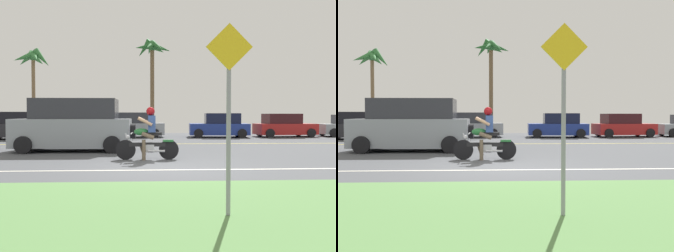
{
  "view_description": "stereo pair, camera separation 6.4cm",
  "coord_description": "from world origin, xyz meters",
  "views": [
    {
      "loc": [
        -0.24,
        -9.31,
        1.4
      ],
      "look_at": [
        0.47,
        4.13,
        0.98
      ],
      "focal_mm": 37.8,
      "sensor_mm": 36.0,
      "label": 1
    },
    {
      "loc": [
        -0.18,
        -9.31,
        1.4
      ],
      "look_at": [
        0.47,
        4.13,
        0.98
      ],
      "focal_mm": 37.8,
      "sensor_mm": 36.0,
      "label": 2
    }
  ],
  "objects": [
    {
      "name": "suv_nearby",
      "position": [
        -3.15,
        4.62,
        0.98
      ],
      "size": [
        4.62,
        2.14,
        2.03
      ],
      "color": "#8C939E",
      "rests_on": "ground"
    },
    {
      "name": "lane_line_near",
      "position": [
        0.0,
        -0.36,
        0.0
      ],
      "size": [
        50.4,
        0.12,
        0.01
      ],
      "primitive_type": "cube",
      "color": "silver",
      "rests_on": "ground"
    },
    {
      "name": "lane_line_far",
      "position": [
        0.0,
        7.73,
        0.0
      ],
      "size": [
        50.4,
        0.12,
        0.01
      ],
      "primitive_type": "cube",
      "color": "yellow",
      "rests_on": "ground"
    },
    {
      "name": "parked_car_1",
      "position": [
        -1.42,
        13.17,
        0.73
      ],
      "size": [
        4.44,
        2.01,
        1.56
      ],
      "color": "#8C939E",
      "rests_on": "ground"
    },
    {
      "name": "palm_tree_0",
      "position": [
        -0.02,
        15.95,
        5.73
      ],
      "size": [
        2.72,
        2.8,
        6.86
      ],
      "color": "brown",
      "rests_on": "ground"
    },
    {
      "name": "street_sign",
      "position": [
        0.81,
        -4.66,
        1.59
      ],
      "size": [
        0.62,
        0.06,
        2.61
      ],
      "color": "gray",
      "rests_on": "ground"
    },
    {
      "name": "ground",
      "position": [
        0.0,
        3.0,
        -0.02
      ],
      "size": [
        56.0,
        30.0,
        0.04
      ],
      "primitive_type": "cube",
      "color": "#4C4F54"
    },
    {
      "name": "parked_car_2",
      "position": [
        4.22,
        12.85,
        0.71
      ],
      "size": [
        3.81,
        2.19,
        1.51
      ],
      "color": "navy",
      "rests_on": "ground"
    },
    {
      "name": "grass_median",
      "position": [
        0.0,
        -4.1,
        0.03
      ],
      "size": [
        56.0,
        3.8,
        0.06
      ],
      "primitive_type": "cube",
      "color": "#5B8C4C",
      "rests_on": "ground"
    },
    {
      "name": "motorcyclist",
      "position": [
        -0.29,
        1.77,
        0.7
      ],
      "size": [
        1.98,
        0.65,
        1.65
      ],
      "color": "black",
      "rests_on": "ground"
    },
    {
      "name": "palm_tree_1",
      "position": [
        -8.03,
        15.0,
        4.89
      ],
      "size": [
        2.63,
        2.74,
        5.89
      ],
      "color": "brown",
      "rests_on": "ground"
    },
    {
      "name": "parked_car_0",
      "position": [
        -7.6,
        11.6,
        0.74
      ],
      "size": [
        4.25,
        2.25,
        1.58
      ],
      "color": "#232328",
      "rests_on": "ground"
    },
    {
      "name": "parked_car_3",
      "position": [
        8.42,
        12.97,
        0.69
      ],
      "size": [
        3.87,
        2.06,
        1.48
      ],
      "color": "#AD1E1E",
      "rests_on": "ground"
    }
  ]
}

